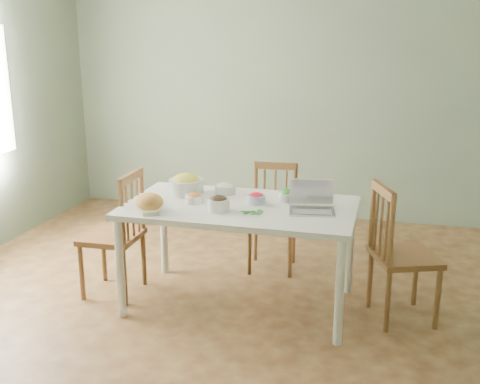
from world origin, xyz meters
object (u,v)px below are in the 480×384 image
(chair_far, at_px, (272,219))
(bread_boule, at_px, (150,202))
(dining_table, at_px, (240,255))
(bowl_squash, at_px, (186,184))
(chair_right, at_px, (405,253))
(chair_left, at_px, (112,233))
(laptop, at_px, (312,198))

(chair_far, distance_m, bread_boule, 1.31)
(dining_table, distance_m, bowl_squash, 0.71)
(chair_right, bearing_deg, dining_table, 72.79)
(chair_left, height_order, bowl_squash, chair_left)
(chair_far, bearing_deg, dining_table, -101.98)
(bowl_squash, xyz_separation_m, laptop, (1.03, -0.23, 0.03))
(bread_boule, distance_m, laptop, 1.16)
(chair_left, xyz_separation_m, chair_right, (2.24, 0.14, 0.00))
(chair_far, height_order, bowl_squash, bowl_squash)
(chair_right, bearing_deg, chair_left, 72.55)
(bread_boule, bearing_deg, dining_table, 26.99)
(chair_right, height_order, bowl_squash, chair_right)
(dining_table, height_order, laptop, laptop)
(chair_far, relative_size, bowl_squash, 3.36)
(dining_table, height_order, chair_right, chair_right)
(chair_far, height_order, laptop, laptop)
(dining_table, bearing_deg, chair_left, -176.57)
(dining_table, distance_m, chair_right, 1.21)
(chair_left, height_order, bread_boule, chair_left)
(chair_far, xyz_separation_m, bowl_squash, (-0.59, -0.55, 0.41))
(chair_far, height_order, bread_boule, chair_far)
(dining_table, xyz_separation_m, chair_left, (-1.03, -0.06, 0.10))
(chair_right, distance_m, bowl_squash, 1.74)
(chair_far, bearing_deg, bowl_squash, -141.21)
(dining_table, height_order, chair_left, chair_left)
(dining_table, relative_size, chair_right, 1.69)
(bread_boule, bearing_deg, laptop, 12.85)
(chair_right, height_order, bread_boule, chair_right)
(chair_right, distance_m, laptop, 0.78)
(dining_table, relative_size, laptop, 5.33)
(chair_far, distance_m, chair_right, 1.29)
(chair_left, bearing_deg, chair_far, 123.86)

